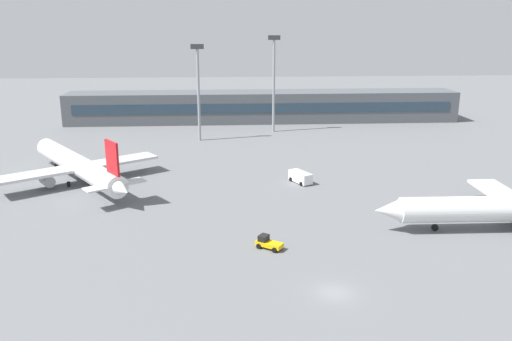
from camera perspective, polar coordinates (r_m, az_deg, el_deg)
ground_plane at (r=97.08m, az=3.71°, el=-1.64°), size 400.00×400.00×0.00m
terminal_building at (r=159.72m, az=0.77°, el=6.98°), size 116.69×12.13×9.00m
airplane_mid at (r=104.16m, az=-18.94°, el=0.62°), size 28.69×37.57×10.79m
baggage_tug_yellow at (r=70.44m, az=1.30°, el=-7.86°), size 3.81×3.28×1.75m
service_van_white at (r=98.64m, az=4.85°, el=-0.70°), size 4.14×5.54×2.08m
floodlight_tower_west at (r=142.94m, az=1.95°, el=10.15°), size 3.20×0.80×25.82m
floodlight_tower_east at (r=132.63m, az=-6.31°, el=9.21°), size 3.20×0.80×24.02m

